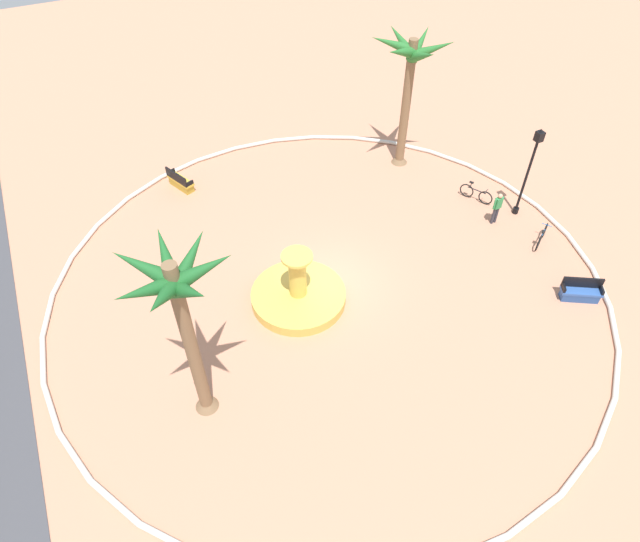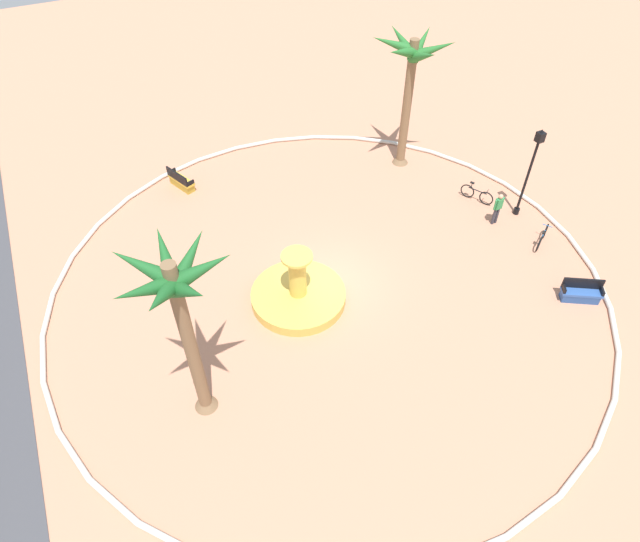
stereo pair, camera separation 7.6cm
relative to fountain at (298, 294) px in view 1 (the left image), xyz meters
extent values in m
plane|color=tan|center=(0.32, -1.56, -0.34)|extent=(80.00, 80.00, 0.00)
torus|color=silver|center=(0.32, -1.56, -0.24)|extent=(23.02, 23.02, 0.20)
cylinder|color=gold|center=(0.00, 0.00, -0.12)|extent=(3.85, 3.85, 0.45)
cylinder|color=teal|center=(0.00, 0.00, -0.15)|extent=(3.39, 3.39, 0.34)
cylinder|color=gold|center=(0.00, 0.00, 1.08)|extent=(0.69, 0.69, 1.94)
cylinder|color=#F1C954|center=(0.00, 0.00, 2.11)|extent=(1.23, 1.23, 0.12)
cylinder|color=brown|center=(6.66, -9.05, 2.96)|extent=(0.45, 0.45, 6.60)
cone|color=brown|center=(6.66, -9.05, -0.09)|extent=(0.85, 0.85, 0.50)
cone|color=#28702D|center=(7.58, -8.99, 5.88)|extent=(2.08, 0.68, 1.27)
cone|color=#28702D|center=(7.18, -8.24, 5.99)|extent=(1.58, 2.04, 1.07)
cone|color=#28702D|center=(6.31, -8.17, 5.95)|extent=(1.29, 2.13, 1.14)
cone|color=#28702D|center=(5.77, -8.98, 5.83)|extent=(2.08, 0.72, 1.35)
cone|color=#28702D|center=(6.12, -9.78, 5.87)|extent=(1.67, 1.98, 1.29)
cone|color=#28702D|center=(7.13, -9.77, 5.77)|extent=(1.56, 1.99, 1.47)
cylinder|color=brown|center=(-3.06, 4.90, 3.07)|extent=(0.42, 0.42, 6.83)
cone|color=brown|center=(-3.06, 4.90, -0.09)|extent=(0.80, 0.80, 0.50)
cone|color=#1E6028|center=(-2.27, 4.84, 6.07)|extent=(1.88, 0.69, 1.31)
cone|color=#1E6028|center=(-2.49, 5.51, 6.18)|extent=(1.69, 1.74, 1.13)
cone|color=#1E6028|center=(-3.36, 5.66, 6.14)|extent=(1.19, 1.94, 1.20)
cone|color=#1E6028|center=(-3.75, 5.32, 6.11)|extent=(1.87, 1.45, 1.25)
cone|color=#1E6028|center=(-3.80, 4.65, 6.04)|extent=(1.91, 1.11, 1.37)
cone|color=#1E6028|center=(-3.24, 4.10, 6.12)|extent=(0.95, 1.93, 1.24)
cone|color=#1E6028|center=(-2.60, 4.29, 6.03)|extent=(1.55, 1.78, 1.40)
cube|color=#335BA8|center=(-5.04, -10.31, 0.11)|extent=(1.26, 1.63, 0.12)
cube|color=black|center=(-4.86, -10.42, 0.41)|extent=(0.90, 1.41, 0.50)
cube|color=#2B4E8F|center=(-5.04, -10.31, -0.15)|extent=(1.16, 1.50, 0.39)
cube|color=black|center=(-5.43, -10.95, 0.25)|extent=(0.43, 0.30, 0.24)
cube|color=black|center=(-4.65, -9.67, 0.25)|extent=(0.43, 0.30, 0.24)
cube|color=gold|center=(9.64, 2.08, 0.11)|extent=(1.67, 1.05, 0.12)
cube|color=black|center=(9.57, 2.28, 0.41)|extent=(1.52, 0.66, 0.50)
cube|color=gold|center=(9.64, 2.08, -0.15)|extent=(1.54, 0.96, 0.39)
cube|color=black|center=(10.34, 2.35, 0.25)|extent=(0.24, 0.45, 0.24)
cube|color=black|center=(8.94, 1.81, 0.25)|extent=(0.24, 0.45, 0.24)
cylinder|color=black|center=(0.50, -11.74, 1.64)|extent=(0.12, 0.12, 3.97)
cylinder|color=black|center=(0.50, -11.74, -0.19)|extent=(0.28, 0.28, 0.30)
cube|color=black|center=(0.50, -11.74, 3.84)|extent=(0.32, 0.32, 0.44)
sphere|color=#F2EDCC|center=(0.50, -11.74, 3.84)|extent=(0.22, 0.22, 0.22)
cone|color=black|center=(0.50, -11.74, 4.12)|extent=(0.20, 0.20, 0.18)
torus|color=black|center=(-1.42, -11.73, 0.02)|extent=(0.43, 0.64, 0.72)
torus|color=black|center=(-1.95, -10.88, 0.02)|extent=(0.43, 0.64, 0.72)
cylinder|color=#1E66B2|center=(-1.69, -11.31, 0.25)|extent=(0.55, 0.83, 0.05)
cylinder|color=#1E66B2|center=(-1.87, -11.01, 0.40)|extent=(0.04, 0.04, 0.30)
cube|color=black|center=(-1.87, -11.01, 0.57)|extent=(0.19, 0.22, 0.06)
cylinder|color=#1E66B2|center=(-1.45, -11.69, 0.38)|extent=(0.39, 0.26, 0.03)
torus|color=black|center=(1.73, -10.85, 0.02)|extent=(0.67, 0.38, 0.72)
torus|color=black|center=(2.62, -10.39, 0.02)|extent=(0.67, 0.38, 0.72)
cylinder|color=black|center=(2.18, -10.62, 0.25)|extent=(0.87, 0.48, 0.05)
cylinder|color=black|center=(2.49, -10.46, 0.40)|extent=(0.04, 0.04, 0.30)
cube|color=black|center=(2.49, -10.46, 0.57)|extent=(0.22, 0.18, 0.06)
cylinder|color=black|center=(1.78, -10.83, 0.38)|extent=(0.23, 0.41, 0.03)
cylinder|color=#33333D|center=(0.40, -10.41, 0.10)|extent=(0.14, 0.14, 0.88)
cylinder|color=#33333D|center=(0.40, -10.23, 0.10)|extent=(0.14, 0.14, 0.88)
cube|color=#338C4C|center=(0.40, -10.32, 0.81)|extent=(0.21, 0.35, 0.56)
sphere|color=tan|center=(0.40, -10.32, 1.21)|extent=(0.22, 0.22, 0.22)
cylinder|color=#338C4C|center=(0.41, -10.54, 0.81)|extent=(0.09, 0.09, 0.53)
cylinder|color=#338C4C|center=(0.39, -10.10, 0.81)|extent=(0.09, 0.09, 0.53)
camera|label=1|loc=(-13.83, 5.88, 16.35)|focal=30.73mm
camera|label=2|loc=(-13.86, 5.82, 16.35)|focal=30.73mm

